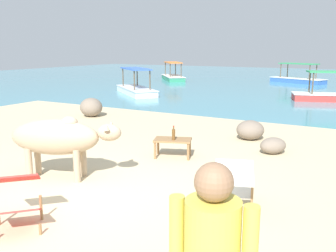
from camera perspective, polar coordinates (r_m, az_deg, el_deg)
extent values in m
cube|color=#CCB78E|center=(5.83, -11.77, -10.85)|extent=(18.00, 14.00, 0.04)
cube|color=teal|center=(26.38, 21.16, 6.30)|extent=(60.00, 36.00, 0.03)
cylinder|color=tan|center=(6.65, -13.08, -5.25)|extent=(0.11, 0.11, 0.57)
cylinder|color=tan|center=(6.37, -14.04, -6.08)|extent=(0.11, 0.11, 0.57)
cylinder|color=tan|center=(6.98, -19.68, -4.83)|extent=(0.11, 0.11, 0.57)
cylinder|color=tan|center=(6.71, -20.88, -5.59)|extent=(0.11, 0.11, 0.57)
ellipsoid|color=tan|center=(6.55, -17.24, -1.64)|extent=(1.65, 1.12, 0.62)
ellipsoid|color=tan|center=(6.20, -9.17, -1.02)|extent=(0.47, 0.38, 0.29)
cone|color=tan|center=(6.31, -8.85, 0.37)|extent=(0.13, 0.13, 0.10)
cone|color=tan|center=(6.04, -9.58, -0.18)|extent=(0.13, 0.13, 0.10)
ellipsoid|color=tan|center=(6.39, -15.16, 0.56)|extent=(0.36, 0.34, 0.21)
cube|color=olive|center=(7.55, 0.74, -2.17)|extent=(0.87, 0.68, 0.04)
cylinder|color=olive|center=(7.74, 3.42, -3.33)|extent=(0.05, 0.05, 0.35)
cylinder|color=olive|center=(7.39, 3.17, -4.07)|extent=(0.05, 0.05, 0.35)
cylinder|color=olive|center=(7.82, -1.55, -3.14)|extent=(0.05, 0.05, 0.35)
cylinder|color=olive|center=(7.48, -2.03, -3.86)|extent=(0.05, 0.05, 0.35)
cylinder|color=brown|center=(7.45, 0.87, -1.36)|extent=(0.07, 0.07, 0.22)
cylinder|color=brown|center=(7.42, 0.88, -0.30)|extent=(0.03, 0.03, 0.06)
cylinder|color=red|center=(7.41, 0.88, -0.02)|extent=(0.03, 0.03, 0.02)
cylinder|color=olive|center=(4.87, -19.32, -14.96)|extent=(0.04, 0.04, 0.14)
cylinder|color=olive|center=(5.20, -19.20, -11.94)|extent=(0.04, 0.04, 0.34)
cube|color=red|center=(5.01, -22.39, -12.27)|extent=(0.67, 0.67, 0.21)
cube|color=red|center=(5.18, -22.36, -7.57)|extent=(0.69, 0.70, 0.23)
cylinder|color=olive|center=(5.76, 7.44, -10.05)|extent=(0.04, 0.04, 0.14)
cylinder|color=olive|center=(5.76, 12.69, -10.21)|extent=(0.04, 0.04, 0.14)
cylinder|color=olive|center=(5.33, 7.28, -10.71)|extent=(0.04, 0.04, 0.34)
cylinder|color=olive|center=(5.34, 12.96, -10.88)|extent=(0.04, 0.04, 0.34)
cube|color=silver|center=(5.50, 10.14, -9.31)|extent=(0.63, 0.58, 0.21)
cube|color=silver|center=(5.09, 10.30, -7.15)|extent=(0.64, 0.61, 0.23)
cylinder|color=#DBC64C|center=(2.20, 6.90, -18.48)|extent=(0.32, 0.32, 0.58)
cylinder|color=#DBC64C|center=(2.23, 1.38, -17.08)|extent=(0.09, 0.09, 0.52)
cylinder|color=#DBC64C|center=(2.16, 12.67, -18.42)|extent=(0.09, 0.09, 0.52)
sphere|color=#997051|center=(2.03, 7.18, -8.68)|extent=(0.22, 0.22, 0.22)
ellipsoid|color=gray|center=(9.29, 12.72, -0.60)|extent=(0.89, 0.91, 0.48)
ellipsoid|color=gray|center=(8.18, 16.08, -2.95)|extent=(0.72, 0.75, 0.35)
ellipsoid|color=gray|center=(12.40, -11.90, 2.89)|extent=(1.04, 1.01, 0.62)
cube|color=#3866B7|center=(25.93, 19.55, 6.68)|extent=(3.74, 2.46, 0.28)
cube|color=white|center=(25.91, 19.57, 7.03)|extent=(3.83, 2.54, 0.04)
cylinder|color=brown|center=(25.64, 22.15, 7.82)|extent=(0.06, 0.06, 0.95)
cylinder|color=brown|center=(24.98, 21.23, 7.80)|extent=(0.06, 0.06, 0.95)
cylinder|color=brown|center=(26.81, 18.16, 8.25)|extent=(0.06, 0.06, 0.95)
cylinder|color=brown|center=(26.18, 17.19, 8.23)|extent=(0.06, 0.06, 0.95)
cube|color=#339356|center=(25.86, 19.72, 9.15)|extent=(2.68, 1.88, 0.06)
cube|color=white|center=(18.48, -5.01, 5.43)|extent=(3.46, 3.16, 0.28)
cube|color=white|center=(18.46, -5.02, 5.93)|extent=(3.55, 3.25, 0.04)
cylinder|color=brown|center=(19.36, -7.04, 7.52)|extent=(0.06, 0.06, 0.95)
cylinder|color=brown|center=(19.56, -4.84, 7.61)|extent=(0.06, 0.06, 0.95)
cylinder|color=brown|center=(17.28, -5.28, 7.02)|extent=(0.06, 0.06, 0.95)
cylinder|color=brown|center=(17.50, -2.84, 7.12)|extent=(0.06, 0.06, 0.95)
cube|color=#3D66C6|center=(18.38, -5.07, 8.90)|extent=(2.53, 2.34, 0.06)
cube|color=#338E66|center=(26.58, 0.77, 7.48)|extent=(3.09, 3.51, 0.28)
cube|color=white|center=(26.56, 0.77, 7.82)|extent=(3.18, 3.60, 0.04)
cylinder|color=brown|center=(25.55, 2.06, 8.67)|extent=(0.06, 0.06, 0.95)
cylinder|color=brown|center=(25.41, 0.34, 8.66)|extent=(0.06, 0.06, 0.95)
cylinder|color=brown|center=(27.66, 1.18, 8.93)|extent=(0.06, 0.06, 0.95)
cylinder|color=brown|center=(27.53, -0.42, 8.92)|extent=(0.06, 0.06, 0.95)
cube|color=orange|center=(26.51, 0.78, 9.89)|extent=(2.29, 2.56, 0.06)
cube|color=#C63833|center=(17.57, 24.77, 4.03)|extent=(3.76, 2.15, 0.28)
cube|color=white|center=(17.55, 24.82, 4.55)|extent=(3.85, 2.22, 0.04)
cylinder|color=brown|center=(17.65, 21.24, 6.37)|extent=(0.06, 0.06, 0.95)
cylinder|color=brown|center=(16.90, 21.68, 6.12)|extent=(0.06, 0.06, 0.95)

